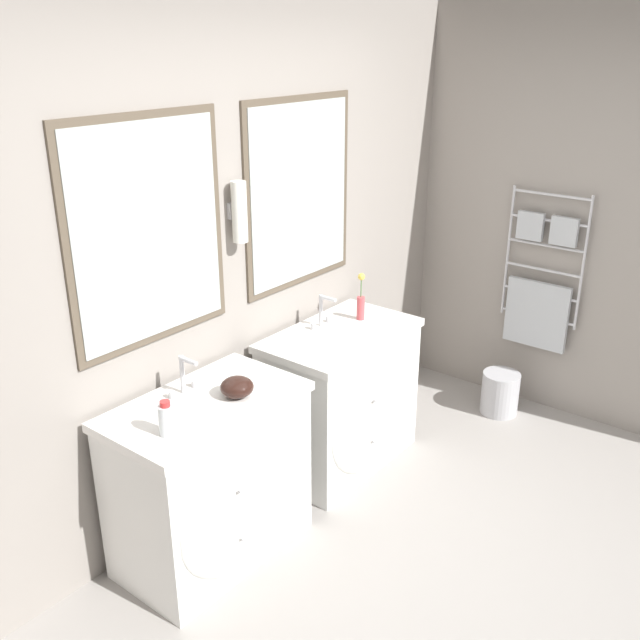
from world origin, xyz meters
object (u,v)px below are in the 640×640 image
(toiletry_bottle, at_px, (166,419))
(waste_bin, at_px, (500,392))
(vanity_left, at_px, (215,481))
(vanity_right, at_px, (345,399))
(flower_vase, at_px, (361,302))
(amenity_bowl, at_px, (237,387))

(toiletry_bottle, distance_m, waste_bin, 2.61)
(vanity_left, relative_size, vanity_right, 1.00)
(flower_vase, xyz_separation_m, waste_bin, (0.91, -0.53, -0.80))
(amenity_bowl, distance_m, flower_vase, 1.14)
(amenity_bowl, xyz_separation_m, flower_vase, (1.13, 0.10, 0.06))
(waste_bin, bearing_deg, vanity_right, 157.28)
(waste_bin, bearing_deg, flower_vase, 149.77)
(vanity_right, height_order, toiletry_bottle, toiletry_bottle)
(toiletry_bottle, xyz_separation_m, flower_vase, (1.56, 0.11, 0.04))
(vanity_left, distance_m, waste_bin, 2.24)
(vanity_left, height_order, waste_bin, vanity_left)
(amenity_bowl, xyz_separation_m, waste_bin, (2.04, -0.43, -0.73))
(vanity_right, height_order, waste_bin, vanity_right)
(vanity_left, height_order, flower_vase, flower_vase)
(vanity_left, bearing_deg, waste_bin, -12.30)
(vanity_left, xyz_separation_m, toiletry_bottle, (-0.29, -0.05, 0.49))
(vanity_left, bearing_deg, vanity_right, 0.00)
(amenity_bowl, height_order, waste_bin, amenity_bowl)
(flower_vase, relative_size, waste_bin, 0.98)
(vanity_right, relative_size, flower_vase, 3.30)
(vanity_left, relative_size, flower_vase, 3.30)
(toiletry_bottle, height_order, amenity_bowl, toiletry_bottle)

